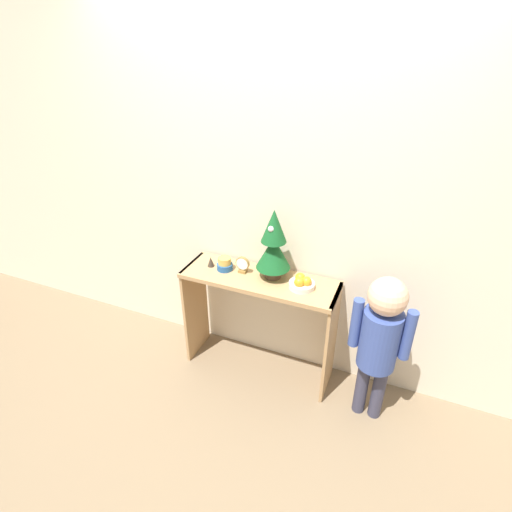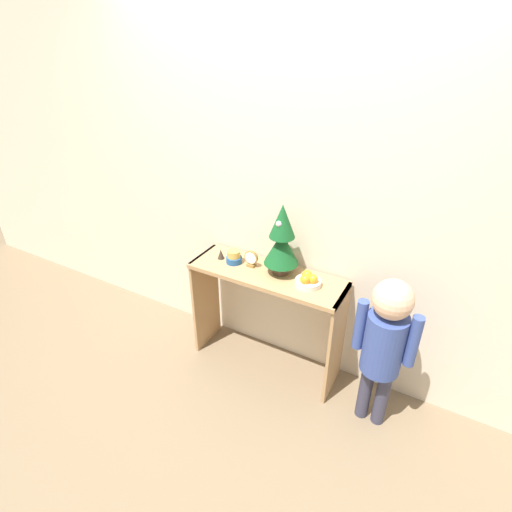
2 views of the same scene
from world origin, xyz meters
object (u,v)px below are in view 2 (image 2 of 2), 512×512
Objects in this scene: child_figure at (385,339)px; fruit_bowl at (308,280)px; desk_clock at (251,259)px; figurine at (221,254)px; mini_tree at (282,240)px; singing_bowl at (234,257)px.

fruit_bowl is at bearing 168.64° from child_figure.
figurine is (-0.24, -0.01, -0.02)m from desk_clock.
mini_tree is at bearing 4.37° from figurine.
child_figure is (0.52, -0.10, -0.17)m from fruit_bowl.
figurine is (-0.44, -0.03, -0.21)m from mini_tree.
figurine is 1.19m from child_figure.
desk_clock is at bearing 176.38° from fruit_bowl.
child_figure reaches higher than figurine.
fruit_bowl is 2.32× the size of figurine.
child_figure is at bearing -7.93° from desk_clock.
fruit_bowl is 0.66m from figurine.
figurine is at bearing 174.12° from child_figure.
child_figure is (1.18, -0.12, -0.17)m from figurine.
desk_clock is 0.24m from figurine.
fruit_bowl is 1.52× the size of singing_bowl.
figurine is 0.07× the size of child_figure.
child_figure is at bearing -11.95° from mini_tree.
singing_bowl is 0.11m from figurine.
singing_bowl is 0.10× the size of child_figure.
figurine is (-0.11, 0.00, -0.01)m from singing_bowl.
singing_bowl is at bearing -174.45° from desk_clock.
desk_clock is at bearing 2.38° from figurine.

